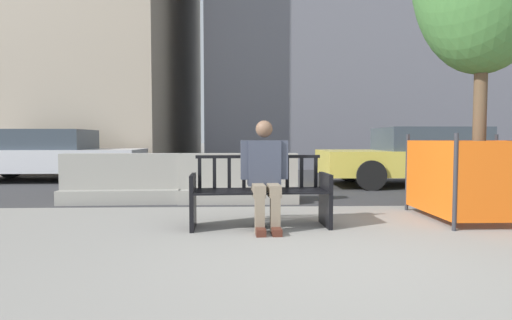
{
  "coord_description": "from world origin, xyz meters",
  "views": [
    {
      "loc": [
        -1.0,
        -3.65,
        1.09
      ],
      "look_at": [
        -0.79,
        2.71,
        0.75
      ],
      "focal_mm": 28.0,
      "sensor_mm": 36.0,
      "label": 1
    }
  ],
  "objects_px": {
    "car_taxi_near": "(422,157)",
    "car_sedan_mid": "(47,155)",
    "jersey_barrier_centre": "(239,182)",
    "construction_fence": "(478,176)",
    "street_bench": "(260,195)",
    "jersey_barrier_left": "(123,183)",
    "seated_person": "(265,172)"
  },
  "relations": [
    {
      "from": "jersey_barrier_centre",
      "to": "car_sedan_mid",
      "type": "height_order",
      "value": "car_sedan_mid"
    },
    {
      "from": "street_bench",
      "to": "construction_fence",
      "type": "xyz_separation_m",
      "value": [
        2.98,
        0.38,
        0.18
      ]
    },
    {
      "from": "seated_person",
      "to": "construction_fence",
      "type": "xyz_separation_m",
      "value": [
        2.92,
        0.44,
        -0.11
      ]
    },
    {
      "from": "seated_person",
      "to": "car_taxi_near",
      "type": "xyz_separation_m",
      "value": [
        3.92,
        4.31,
        -0.01
      ]
    },
    {
      "from": "jersey_barrier_left",
      "to": "car_sedan_mid",
      "type": "height_order",
      "value": "car_sedan_mid"
    },
    {
      "from": "jersey_barrier_centre",
      "to": "car_sedan_mid",
      "type": "bearing_deg",
      "value": 143.7
    },
    {
      "from": "street_bench",
      "to": "seated_person",
      "type": "height_order",
      "value": "seated_person"
    },
    {
      "from": "car_taxi_near",
      "to": "car_sedan_mid",
      "type": "relative_size",
      "value": 0.98
    },
    {
      "from": "construction_fence",
      "to": "car_taxi_near",
      "type": "bearing_deg",
      "value": 75.54
    },
    {
      "from": "street_bench",
      "to": "jersey_barrier_centre",
      "type": "height_order",
      "value": "street_bench"
    },
    {
      "from": "car_taxi_near",
      "to": "seated_person",
      "type": "bearing_deg",
      "value": -132.27
    },
    {
      "from": "street_bench",
      "to": "seated_person",
      "type": "xyz_separation_m",
      "value": [
        0.06,
        -0.05,
        0.29
      ]
    },
    {
      "from": "street_bench",
      "to": "jersey_barrier_left",
      "type": "relative_size",
      "value": 0.85
    },
    {
      "from": "construction_fence",
      "to": "car_sedan_mid",
      "type": "xyz_separation_m",
      "value": [
        -8.26,
        5.23,
        0.1
      ]
    },
    {
      "from": "jersey_barrier_left",
      "to": "car_taxi_near",
      "type": "relative_size",
      "value": 0.44
    },
    {
      "from": "street_bench",
      "to": "car_sedan_mid",
      "type": "relative_size",
      "value": 0.36
    },
    {
      "from": "street_bench",
      "to": "car_sedan_mid",
      "type": "bearing_deg",
      "value": 133.25
    },
    {
      "from": "construction_fence",
      "to": "jersey_barrier_left",
      "type": "bearing_deg",
      "value": 163.28
    },
    {
      "from": "seated_person",
      "to": "jersey_barrier_centre",
      "type": "height_order",
      "value": "seated_person"
    },
    {
      "from": "construction_fence",
      "to": "jersey_barrier_centre",
      "type": "bearing_deg",
      "value": 154.47
    },
    {
      "from": "jersey_barrier_centre",
      "to": "seated_person",
      "type": "bearing_deg",
      "value": -80.52
    },
    {
      "from": "jersey_barrier_centre",
      "to": "construction_fence",
      "type": "distance_m",
      "value": 3.61
    },
    {
      "from": "jersey_barrier_left",
      "to": "construction_fence",
      "type": "bearing_deg",
      "value": -16.72
    },
    {
      "from": "street_bench",
      "to": "jersey_barrier_centre",
      "type": "xyz_separation_m",
      "value": [
        -0.28,
        1.94,
        -0.06
      ]
    },
    {
      "from": "street_bench",
      "to": "car_taxi_near",
      "type": "height_order",
      "value": "car_taxi_near"
    },
    {
      "from": "construction_fence",
      "to": "car_taxi_near",
      "type": "height_order",
      "value": "car_taxi_near"
    },
    {
      "from": "seated_person",
      "to": "jersey_barrier_centre",
      "type": "xyz_separation_m",
      "value": [
        -0.33,
        1.99,
        -0.35
      ]
    },
    {
      "from": "seated_person",
      "to": "jersey_barrier_left",
      "type": "distance_m",
      "value": 3.09
    },
    {
      "from": "seated_person",
      "to": "jersey_barrier_left",
      "type": "xyz_separation_m",
      "value": [
        -2.32,
        2.01,
        -0.35
      ]
    },
    {
      "from": "jersey_barrier_centre",
      "to": "jersey_barrier_left",
      "type": "distance_m",
      "value": 1.98
    },
    {
      "from": "jersey_barrier_left",
      "to": "car_sedan_mid",
      "type": "relative_size",
      "value": 0.43
    },
    {
      "from": "street_bench",
      "to": "construction_fence",
      "type": "bearing_deg",
      "value": 7.35
    }
  ]
}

